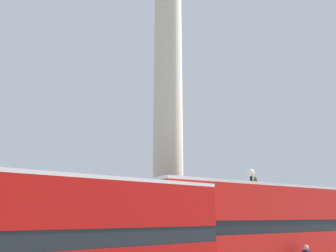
# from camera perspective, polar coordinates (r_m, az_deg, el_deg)

# --- Properties ---
(monument_column) EXTENTS (6.09, 6.09, 22.68)m
(monument_column) POSITION_cam_1_polar(r_m,az_deg,el_deg) (19.63, 0.00, -4.48)
(monument_column) COLOR #ADA593
(monument_column) RESTS_ON ground_plane
(bus_a) EXTENTS (11.25, 3.33, 4.14)m
(bus_a) POSITION_cam_1_polar(r_m,az_deg,el_deg) (10.90, -19.38, -18.04)
(bus_a) COLOR #A80F0C
(bus_a) RESTS_ON ground_plane
(bus_b) EXTENTS (11.37, 3.07, 4.38)m
(bus_b) POSITION_cam_1_polar(r_m,az_deg,el_deg) (16.35, 15.37, -16.75)
(bus_b) COLOR red
(bus_b) RESTS_ON ground_plane
(equestrian_statue) EXTENTS (4.53, 3.93, 6.35)m
(equestrian_statue) POSITION_cam_1_polar(r_m,az_deg,el_deg) (30.50, 15.56, -17.09)
(equestrian_statue) COLOR #ADA593
(equestrian_statue) RESTS_ON ground_plane
(street_lamp) EXTENTS (0.42, 0.42, 5.59)m
(street_lamp) POSITION_cam_1_polar(r_m,az_deg,el_deg) (19.64, 14.66, -14.38)
(street_lamp) COLOR black
(street_lamp) RESTS_ON ground_plane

